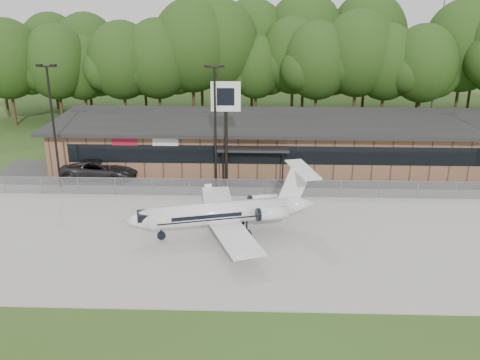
{
  "coord_description": "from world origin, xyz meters",
  "views": [
    {
      "loc": [
        -1.64,
        -24.65,
        15.83
      ],
      "look_at": [
        -2.89,
        12.0,
        2.53
      ],
      "focal_mm": 40.0,
      "sensor_mm": 36.0,
      "label": 1
    }
  ],
  "objects_px": {
    "suv": "(100,169)",
    "business_jet": "(226,213)",
    "pole_sign": "(226,108)",
    "terminal": "(275,141)"
  },
  "relations": [
    {
      "from": "terminal",
      "to": "business_jet",
      "type": "relative_size",
      "value": 3.12
    },
    {
      "from": "business_jet",
      "to": "suv",
      "type": "distance_m",
      "value": 15.89
    },
    {
      "from": "suv",
      "to": "pole_sign",
      "type": "bearing_deg",
      "value": -96.43
    },
    {
      "from": "suv",
      "to": "business_jet",
      "type": "bearing_deg",
      "value": -128.71
    },
    {
      "from": "suv",
      "to": "pole_sign",
      "type": "distance_m",
      "value": 12.78
    },
    {
      "from": "suv",
      "to": "pole_sign",
      "type": "height_order",
      "value": "pole_sign"
    },
    {
      "from": "terminal",
      "to": "suv",
      "type": "distance_m",
      "value": 16.16
    },
    {
      "from": "pole_sign",
      "to": "suv",
      "type": "bearing_deg",
      "value": 168.62
    },
    {
      "from": "terminal",
      "to": "business_jet",
      "type": "distance_m",
      "value": 16.3
    },
    {
      "from": "business_jet",
      "to": "pole_sign",
      "type": "height_order",
      "value": "pole_sign"
    }
  ]
}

